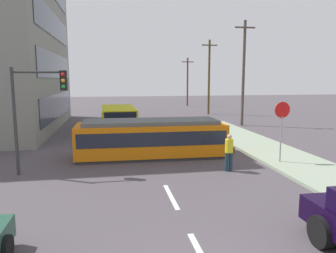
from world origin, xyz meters
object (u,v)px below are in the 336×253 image
Objects in this scene: streetcar_tram at (151,138)px; utility_pole_far at (209,76)px; pedestrian_crossing at (229,150)px; traffic_light_mast at (36,100)px; utility_pole_distant at (187,81)px; city_bus at (118,117)px; stop_sign at (282,119)px; utility_pole_mid at (244,72)px.

utility_pole_far is (9.09, 19.16, 3.38)m from streetcar_tram.
utility_pole_far is (6.01, 22.48, 3.45)m from pedestrian_crossing.
traffic_light_mast is 25.78m from utility_pole_far.
traffic_light_mast is at bearing -113.71° from utility_pole_distant.
city_bus is at bearing -116.41° from utility_pole_distant.
traffic_light_mast is at bearing 178.16° from stop_sign.
utility_pole_far reaches higher than stop_sign.
utility_pole_far is 11.55m from utility_pole_distant.
stop_sign is at bearing -1.84° from traffic_light_mast.
traffic_light_mast is 0.54× the size of utility_pole_far.
city_bus is 11.44m from utility_pole_mid.
utility_pole_mid reaches higher than utility_pole_far.
streetcar_tram reaches higher than city_bus.
traffic_light_mast reaches higher than stop_sign.
stop_sign reaches higher than pedestrian_crossing.
pedestrian_crossing is 0.36× the size of traffic_light_mast.
stop_sign is 0.40× the size of utility_pole_distant.
traffic_light_mast is (-3.66, -11.19, 2.12)m from city_bus.
stop_sign is 13.31m from utility_pole_mid.
pedestrian_crossing is at bearing -47.14° from streetcar_tram.
city_bus is 24.49m from utility_pole_distant.
city_bus is 13.76m from stop_sign.
stop_sign is at bearing -24.19° from streetcar_tram.
utility_pole_mid is at bearing -88.59° from utility_pole_far.
traffic_light_mast is (-8.22, 1.01, 2.25)m from pedestrian_crossing.
stop_sign is at bearing -95.86° from utility_pole_distant.
pedestrian_crossing is 8.58m from traffic_light_mast.
utility_pole_distant reaches higher than city_bus.
streetcar_tram is 1.09× the size of utility_pole_distant.
city_bus is 1.31× the size of traffic_light_mast.
utility_pole_far reaches higher than city_bus.
utility_pole_distant is (6.27, 34.01, 2.79)m from pedestrian_crossing.
streetcar_tram is 4.65× the size of pedestrian_crossing.
utility_pole_distant is at bearing 79.56° from pedestrian_crossing.
stop_sign reaches higher than streetcar_tram.
traffic_light_mast is 36.04m from utility_pole_distant.
streetcar_tram is 1.70× the size of traffic_light_mast.
utility_pole_distant is (9.35, 30.69, 2.73)m from streetcar_tram.
city_bus reaches higher than pedestrian_crossing.
city_bus is at bearing 122.68° from stop_sign.
utility_pole_far is at bearing 75.03° from pedestrian_crossing.
utility_pole_distant is at bearing 73.05° from streetcar_tram.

